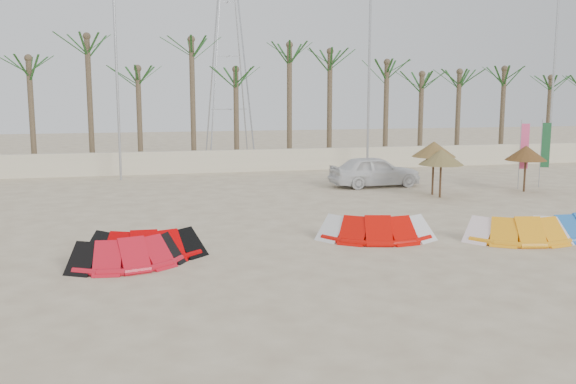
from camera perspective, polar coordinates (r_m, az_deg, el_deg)
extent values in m
plane|color=beige|center=(16.78, 4.65, -7.55)|extent=(120.00, 120.00, 0.00)
cube|color=beige|center=(37.86, -5.46, 2.75)|extent=(60.00, 0.30, 1.30)
cylinder|color=brown|center=(38.85, -11.71, 6.61)|extent=(0.32, 0.32, 6.50)
ellipsoid|color=#194719|center=(38.86, -11.87, 11.40)|extent=(4.00, 4.00, 2.40)
cylinder|color=brown|center=(40.34, 2.74, 6.87)|extent=(0.32, 0.32, 6.50)
ellipsoid|color=#194719|center=(40.35, 2.77, 11.49)|extent=(4.00, 4.00, 2.40)
cylinder|color=brown|center=(44.11, 15.43, 6.74)|extent=(0.32, 0.32, 6.50)
ellipsoid|color=#194719|center=(44.12, 15.61, 10.96)|extent=(4.00, 4.00, 2.40)
cylinder|color=brown|center=(48.42, 23.85, 6.48)|extent=(0.32, 0.32, 6.50)
ellipsoid|color=#194719|center=(48.43, 24.10, 10.32)|extent=(4.00, 4.00, 2.40)
cylinder|color=#A5A8AD|center=(35.33, -14.98, 9.92)|extent=(0.14, 0.14, 11.00)
cylinder|color=#A5A8AD|center=(37.60, 7.21, 10.08)|extent=(0.14, 0.14, 11.00)
cylinder|color=#A5A8AD|center=(43.22, 22.53, 9.33)|extent=(0.14, 0.14, 11.00)
cylinder|color=red|center=(18.15, -13.86, -6.18)|extent=(2.88, 0.96, 0.20)
cube|color=black|center=(18.28, -18.03, -5.77)|extent=(0.87, 1.22, 0.40)
cube|color=black|center=(18.23, -9.70, -5.49)|extent=(0.87, 1.22, 0.40)
cylinder|color=#C40002|center=(18.99, -12.61, -5.45)|extent=(3.07, 0.30, 0.20)
cube|color=black|center=(19.10, -16.79, -5.08)|extent=(0.64, 1.12, 0.40)
cube|color=black|center=(19.10, -8.47, -4.78)|extent=(0.64, 1.12, 0.40)
cylinder|color=red|center=(20.89, 7.83, -3.99)|extent=(3.32, 0.99, 0.20)
cube|color=silver|center=(20.47, 3.76, -3.77)|extent=(0.84, 1.21, 0.40)
cube|color=silver|center=(21.52, 11.53, -3.30)|extent=(0.84, 1.21, 0.40)
cylinder|color=#FF9E14|center=(21.82, 20.12, -3.91)|extent=(3.30, 0.84, 0.20)
cube|color=white|center=(21.10, 16.59, -3.74)|extent=(0.80, 1.20, 0.40)
cube|color=white|center=(22.71, 23.18, -3.21)|extent=(0.80, 1.20, 0.40)
cylinder|color=blue|center=(23.19, 23.98, -3.40)|extent=(3.07, 1.21, 0.20)
cube|color=white|center=(22.41, 20.93, -3.23)|extent=(0.92, 1.23, 0.40)
cylinder|color=#4C331E|center=(30.21, 12.78, 1.98)|extent=(0.10, 0.10, 2.36)
cone|color=olive|center=(30.11, 12.84, 3.74)|extent=(2.01, 2.01, 0.70)
cylinder|color=#4C331E|center=(29.50, 13.41, 1.52)|extent=(0.10, 0.10, 2.09)
cone|color=olive|center=(29.41, 13.47, 3.05)|extent=(2.01, 2.01, 0.70)
cylinder|color=#4C331E|center=(32.40, 20.32, 1.87)|extent=(0.10, 0.10, 2.10)
cone|color=brown|center=(32.32, 20.40, 3.28)|extent=(1.93, 1.93, 0.70)
cylinder|color=#A5A8AD|center=(33.03, 19.90, 3.13)|extent=(0.04, 0.04, 3.37)
cube|color=#E14478|center=(33.12, 20.26, 3.83)|extent=(0.42, 0.08, 2.19)
cylinder|color=#A5A8AD|center=(34.09, 21.54, 3.22)|extent=(0.04, 0.04, 3.38)
cube|color=#1C552D|center=(34.18, 21.89, 3.90)|extent=(0.40, 0.17, 2.20)
imported|color=white|center=(32.33, 7.71, 1.85)|extent=(4.64, 2.11, 1.55)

